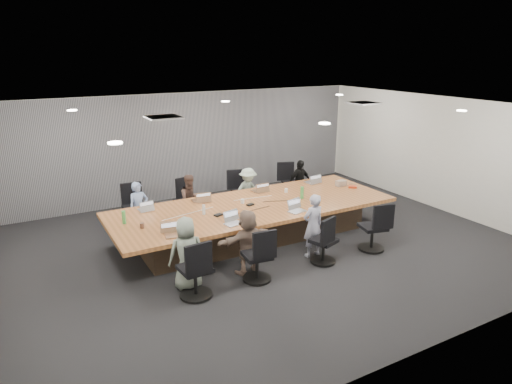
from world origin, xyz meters
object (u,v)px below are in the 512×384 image
chair_2 (241,195)px  conference_table (254,220)px  chair_7 (372,231)px  laptop_3 (312,182)px  canvas_bag (341,183)px  person_1 (191,200)px  laptop_1 (200,200)px  chair_0 (135,211)px  person_0 (139,209)px  person_4 (187,253)px  chair_1 (186,204)px  bottle_clear (204,210)px  person_5 (247,242)px  chair_6 (323,244)px  chair_5 (257,260)px  stapler (245,213)px  person_2 (248,191)px  laptop_4 (175,235)px  chair_4 (195,273)px  mug_brown (142,226)px  person_6 (313,226)px  snack_packet (353,187)px  chair_3 (292,185)px  bottle_green_left (124,217)px  laptop_5 (234,224)px  person_3 (299,183)px  bottle_green_right (302,193)px

chair_2 → conference_table: bearing=86.9°
chair_2 → chair_7: size_ratio=0.98×
laptop_3 → canvas_bag: (0.42, -0.59, 0.06)m
person_1 → laptop_1: bearing=-94.2°
chair_0 → person_1: bearing=164.5°
person_0 → person_4: (0.07, -2.70, 0.04)m
chair_1 → bottle_clear: 1.81m
person_5 → canvas_bag: (3.37, 1.56, 0.21)m
chair_6 → person_0: (-2.64, 3.05, 0.22)m
person_0 → chair_7: bearing=-45.3°
chair_5 → stapler: size_ratio=5.45×
person_2 → laptop_4: 3.37m
chair_4 → stapler: 2.04m
mug_brown → canvas_bag: 4.93m
chair_7 → chair_2: bearing=122.7°
person_6 → snack_packet: size_ratio=6.51×
chair_1 → chair_3: chair_3 is taller
canvas_bag → bottle_green_left: bearing=179.8°
chair_1 → chair_6: bearing=101.3°
stapler → snack_packet: bearing=-1.9°
chair_7 → person_1: size_ratio=0.69×
chair_5 → person_1: size_ratio=0.66×
chair_4 → chair_5: (1.14, 0.00, -0.03)m
chair_2 → chair_7: 3.60m
chair_0 → chair_4: bearing=92.1°
laptop_5 → mug_brown: (-1.55, 0.64, 0.04)m
person_4 → person_5: (1.14, 0.00, -0.03)m
mug_brown → person_4: bearing=-71.0°
chair_3 → person_2: size_ratio=0.73×
chair_0 → laptop_4: bearing=92.5°
snack_packet → chair_7: bearing=-117.8°
chair_1 → person_4: bearing=58.0°
conference_table → person_5: (-0.87, -1.35, 0.20)m
person_3 → person_5: bearing=-141.4°
chair_7 → chair_6: bearing=-166.6°
person_0 → laptop_4: 2.16m
person_2 → bottle_green_right: 1.61m
chair_7 → person_2: size_ratio=0.71×
laptop_1 → chair_4: bearing=73.4°
person_3 → laptop_4: (-4.09, -2.15, 0.16)m
chair_6 → snack_packet: bearing=19.4°
conference_table → bottle_green_right: bottle_green_right is taller
chair_1 → chair_0: bearing=-11.8°
chair_3 → laptop_3: size_ratio=2.38×
bottle_green_right → mug_brown: bearing=-179.7°
chair_7 → mug_brown: mug_brown is taller
laptop_3 → laptop_4: size_ratio=1.01×
chair_4 → chair_1: bearing=67.5°
conference_table → bottle_green_right: size_ratio=22.47×
chair_5 → bottle_green_left: size_ratio=3.12×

